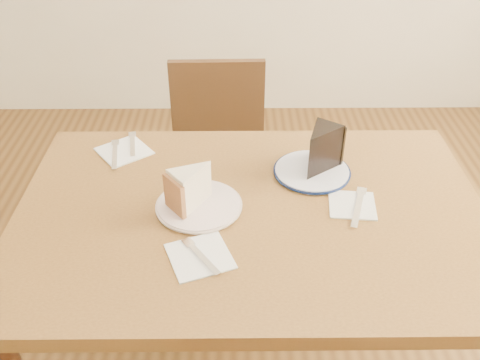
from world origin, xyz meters
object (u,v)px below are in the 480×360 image
at_px(table, 251,239).
at_px(chair_far, 219,167).
at_px(carrot_cake, 194,188).
at_px(chocolate_cake, 319,152).
at_px(plate_cream, 199,205).
at_px(plate_navy, 312,171).

bearing_deg(table, chair_far, 99.57).
bearing_deg(chair_far, carrot_cake, 85.06).
bearing_deg(chocolate_cake, table, 75.89).
xyz_separation_m(plate_cream, chocolate_cake, (0.32, 0.15, 0.06)).
height_order(plate_cream, plate_navy, same).
height_order(plate_cream, chocolate_cake, chocolate_cake).
bearing_deg(carrot_cake, plate_navy, 76.21).
bearing_deg(plate_cream, chocolate_cake, 25.33).
bearing_deg(plate_navy, chair_far, 121.32).
distance_m(carrot_cake, chocolate_cake, 0.36).
bearing_deg(carrot_cake, plate_cream, 21.82).
distance_m(plate_navy, chocolate_cake, 0.06).
bearing_deg(plate_cream, table, -4.37).
xyz_separation_m(table, plate_cream, (-0.13, 0.01, 0.10)).
relative_size(chair_far, plate_navy, 4.11).
relative_size(table, plate_navy, 5.86).
xyz_separation_m(chair_far, plate_navy, (0.28, -0.46, 0.29)).
bearing_deg(chocolate_cake, carrot_cake, 58.79).
bearing_deg(chair_far, table, 98.40).
xyz_separation_m(table, plate_navy, (0.17, 0.16, 0.10)).
distance_m(plate_navy, carrot_cake, 0.35).
xyz_separation_m(chair_far, carrot_cake, (-0.04, -0.60, 0.34)).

